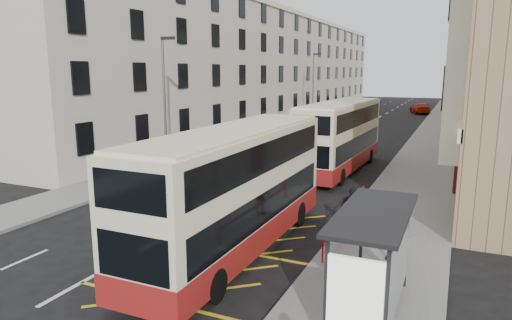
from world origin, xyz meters
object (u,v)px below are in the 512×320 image
at_px(double_decker_front, 235,190).
at_px(bus_shelter, 376,245).
at_px(car_silver, 346,111).
at_px(street_lamp_near, 165,97).
at_px(car_red, 420,108).
at_px(white_van, 311,119).
at_px(car_dark, 369,101).
at_px(street_lamp_far, 313,84).
at_px(pedestrian_far, 352,208).
at_px(double_decker_rear, 340,137).
at_px(pedestrian_mid, 398,238).

bearing_deg(double_decker_front, bus_shelter, -29.27).
bearing_deg(car_silver, street_lamp_near, -90.20).
bearing_deg(car_silver, car_red, 41.38).
height_order(street_lamp_near, white_van, street_lamp_near).
height_order(double_decker_front, car_dark, double_decker_front).
height_order(street_lamp_near, street_lamp_far, same).
height_order(pedestrian_far, car_red, pedestrian_far).
distance_m(double_decker_rear, pedestrian_mid, 13.99).
bearing_deg(street_lamp_far, car_red, 58.23).
bearing_deg(bus_shelter, pedestrian_far, 106.76).
distance_m(pedestrian_mid, car_dark, 69.50).
height_order(bus_shelter, pedestrian_far, bus_shelter).
bearing_deg(car_red, car_dark, -68.10).
xyz_separation_m(double_decker_front, car_dark, (-8.32, 69.30, -1.45)).
distance_m(pedestrian_far, car_red, 53.25).
height_order(bus_shelter, car_dark, bus_shelter).
relative_size(double_decker_front, car_dark, 2.39).
xyz_separation_m(double_decker_rear, white_van, (-8.41, 21.11, -1.38)).
relative_size(double_decker_rear, white_van, 1.85).
xyz_separation_m(pedestrian_far, car_dark, (-11.55, 65.63, -0.21)).
bearing_deg(bus_shelter, pedestrian_mid, 89.24).
bearing_deg(street_lamp_far, car_silver, 80.42).
distance_m(bus_shelter, white_van, 40.49).
height_order(bus_shelter, car_red, bus_shelter).
bearing_deg(car_dark, white_van, -83.76).
distance_m(bus_shelter, car_silver, 54.03).
xyz_separation_m(car_silver, car_dark, (-0.54, 19.83, 0.11)).
xyz_separation_m(bus_shelter, street_lamp_far, (-14.69, 42.39, 2.50)).
bearing_deg(car_red, pedestrian_mid, 78.09).
height_order(pedestrian_mid, car_dark, pedestrian_mid).
xyz_separation_m(pedestrian_mid, white_van, (-13.57, 34.05, -0.10)).
xyz_separation_m(double_decker_rear, pedestrian_far, (3.11, -10.41, -1.24)).
height_order(street_lamp_far, car_dark, street_lamp_far).
bearing_deg(white_van, car_dark, 91.18).
distance_m(car_silver, car_dark, 19.84).
distance_m(street_lamp_near, double_decker_front, 13.59).
bearing_deg(white_van, car_silver, 89.06).
xyz_separation_m(white_van, car_silver, (0.52, 14.28, -0.18)).
distance_m(street_lamp_far, car_silver, 10.92).
distance_m(pedestrian_mid, pedestrian_far, 3.26).
bearing_deg(car_dark, bus_shelter, -73.19).
relative_size(bus_shelter, car_dark, 0.94).
xyz_separation_m(street_lamp_far, double_decker_rear, (9.59, -25.36, -2.44)).
relative_size(street_lamp_near, pedestrian_mid, 5.20).
height_order(pedestrian_mid, white_van, pedestrian_mid).
height_order(pedestrian_mid, pedestrian_far, pedestrian_far).
distance_m(bus_shelter, street_lamp_far, 44.94).
relative_size(double_decker_front, car_silver, 2.87).
height_order(white_van, car_dark, white_van).
distance_m(double_decker_rear, white_van, 22.77).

